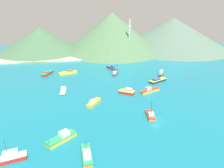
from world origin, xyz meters
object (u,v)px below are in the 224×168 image
at_px(fishing_boat_12, 150,90).
at_px(buoy_0, 118,65).
at_px(fishing_boat_5, 150,115).
at_px(fishing_boat_8, 68,72).
at_px(fishing_boat_2, 112,68).
at_px(fishing_boat_11, 7,158).
at_px(fishing_boat_9, 161,74).
at_px(fishing_boat_10, 62,138).
at_px(fishing_boat_1, 47,73).
at_px(fishing_boat_4, 87,155).
at_px(fishing_boat_3, 63,91).
at_px(fishing_boat_14, 115,73).
at_px(fishing_boat_0, 127,92).
at_px(fishing_boat_6, 157,80).
at_px(fishing_boat_13, 94,102).
at_px(radio_tower, 129,38).
at_px(buoy_1, 191,77).

distance_m(fishing_boat_12, buoy_0, 48.16).
height_order(fishing_boat_5, fishing_boat_8, fishing_boat_5).
distance_m(fishing_boat_2, fishing_boat_11, 87.05).
distance_m(fishing_boat_9, fishing_boat_10, 75.72).
height_order(fishing_boat_1, fishing_boat_11, fishing_boat_11).
relative_size(fishing_boat_4, fishing_boat_12, 0.81).
relative_size(fishing_boat_9, buoy_0, 9.35).
height_order(fishing_boat_10, buoy_0, fishing_boat_10).
height_order(fishing_boat_3, buoy_0, fishing_boat_3).
height_order(fishing_boat_1, fishing_boat_12, fishing_boat_12).
height_order(fishing_boat_9, fishing_boat_14, fishing_boat_9).
bearing_deg(fishing_boat_10, buoy_0, 68.18).
bearing_deg(buoy_0, fishing_boat_8, -157.43).
bearing_deg(fishing_boat_1, fishing_boat_12, -34.05).
distance_m(fishing_boat_8, fishing_boat_10, 65.16).
relative_size(fishing_boat_1, fishing_boat_5, 1.37).
xyz_separation_m(fishing_boat_2, fishing_boat_11, (-39.39, -77.63, 0.14)).
bearing_deg(fishing_boat_4, fishing_boat_14, 73.99).
bearing_deg(fishing_boat_9, fishing_boat_2, 148.41).
xyz_separation_m(fishing_boat_0, fishing_boat_10, (-27.08, -30.95, -0.12)).
relative_size(fishing_boat_6, buoy_0, 13.36).
bearing_deg(fishing_boat_4, fishing_boat_0, 62.96).
bearing_deg(fishing_boat_9, fishing_boat_13, -142.67).
relative_size(fishing_boat_8, radio_tower, 0.38).
height_order(fishing_boat_10, buoy_1, fishing_boat_10).
distance_m(fishing_boat_6, fishing_boat_8, 52.26).
bearing_deg(fishing_boat_6, fishing_boat_4, -127.17).
xyz_separation_m(fishing_boat_2, fishing_boat_3, (-28.37, -33.50, -0.18)).
distance_m(fishing_boat_5, fishing_boat_8, 64.47).
distance_m(fishing_boat_3, fishing_boat_13, 19.75).
bearing_deg(radio_tower, fishing_boat_12, -95.74).
relative_size(fishing_boat_5, fishing_boat_14, 0.92).
bearing_deg(fishing_boat_9, fishing_boat_8, 168.54).
height_order(fishing_boat_0, fishing_boat_8, fishing_boat_8).
bearing_deg(fishing_boat_11, fishing_boat_13, 50.57).
height_order(fishing_boat_1, fishing_boat_13, fishing_boat_13).
xyz_separation_m(fishing_boat_10, fishing_boat_14, (26.38, 59.18, -0.06)).
bearing_deg(fishing_boat_0, buoy_0, 84.71).
height_order(fishing_boat_5, buoy_0, fishing_boat_5).
xyz_separation_m(fishing_boat_4, fishing_boat_9, (45.88, 62.65, 0.22)).
bearing_deg(fishing_boat_3, fishing_boat_13, -48.22).
height_order(fishing_boat_1, fishing_boat_3, fishing_boat_3).
bearing_deg(buoy_1, fishing_boat_8, 166.45).
relative_size(fishing_boat_6, fishing_boat_9, 1.43).
xyz_separation_m(fishing_boat_1, fishing_boat_14, (39.62, -6.40, -0.04)).
relative_size(fishing_boat_0, fishing_boat_11, 0.76).
distance_m(fishing_boat_13, radio_tower, 88.91).
height_order(fishing_boat_9, radio_tower, radio_tower).
relative_size(fishing_boat_9, fishing_boat_13, 0.98).
relative_size(fishing_boat_4, radio_tower, 0.30).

